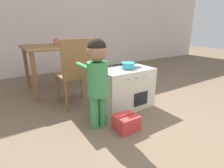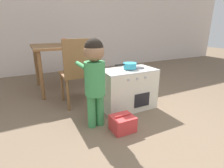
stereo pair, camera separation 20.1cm
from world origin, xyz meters
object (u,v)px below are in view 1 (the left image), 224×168
Objects in this scene: toy_basket at (126,123)px; dining_chair_near at (76,72)px; play_kitchen at (126,88)px; dining_table at (57,52)px; cup_on_table at (56,42)px; child_figure at (97,73)px; toy_pot at (128,65)px.

dining_chair_near is at bearing 103.87° from toy_basket.
play_kitchen is 0.77× the size of dining_chair_near.
dining_table is 0.20m from cup_on_table.
dining_chair_near reaches higher than play_kitchen.
child_figure is 0.60m from dining_chair_near.
child_figure reaches higher than dining_table.
play_kitchen is at bearing 22.51° from child_figure.
child_figure is 1.53m from cup_on_table.
toy_pot is (0.01, 0.00, 0.31)m from play_kitchen.
toy_basket is (-0.35, -0.44, -0.48)m from toy_pot.
child_figure is at bearing -91.23° from dining_table.
toy_basket is 0.92m from dining_chair_near.
toy_pot is 1.40m from cup_on_table.
dining_table is 10.52× the size of cup_on_table.
child_figure is 1.03× the size of dining_chair_near.
toy_pot is 1.28m from dining_table.
child_figure is at bearing -92.06° from cup_on_table.
child_figure is at bearing 134.02° from toy_basket.
dining_chair_near reaches higher than cup_on_table.
toy_pot is at bearing 22.04° from child_figure.
toy_basket is (0.21, -0.21, -0.50)m from child_figure.
dining_chair_near reaches higher than dining_table.
toy_basket is at bearing -83.73° from dining_table.
toy_pot is at bearing -65.83° from dining_table.
child_figure is 0.59m from toy_basket.
toy_pot is 0.32× the size of child_figure.
cup_on_table is at bearing 111.01° from toy_pot.
child_figure is 4.03× the size of toy_basket.
cup_on_table reaches higher than dining_table.
toy_basket is 0.23× the size of dining_table.
toy_pot reaches higher than toy_basket.
play_kitchen reaches higher than toy_basket.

